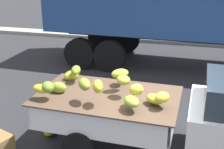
{
  "coord_description": "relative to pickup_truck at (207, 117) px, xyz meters",
  "views": [
    {
      "loc": [
        0.71,
        -5.41,
        3.67
      ],
      "look_at": [
        -0.9,
        0.79,
        1.24
      ],
      "focal_mm": 49.65,
      "sensor_mm": 36.0,
      "label": 1
    }
  ],
  "objects": [
    {
      "name": "curb_strip",
      "position": [
        -1.14,
        8.67,
        -0.81
      ],
      "size": [
        80.0,
        0.8,
        0.16
      ],
      "primitive_type": "cube",
      "color": "gray",
      "rests_on": "ground"
    },
    {
      "name": "pickup_truck",
      "position": [
        0.0,
        0.0,
        0.0
      ],
      "size": [
        5.05,
        1.91,
        1.7
      ],
      "rotation": [
        0.0,
        0.0,
        -0.03
      ],
      "color": "white",
      "rests_on": "ground"
    },
    {
      "name": "produce_crate",
      "position": [
        -4.0,
        -0.73,
        -0.73
      ],
      "size": [
        0.61,
        0.51,
        0.31
      ],
      "primitive_type": "cube",
      "rotation": [
        0.0,
        0.0,
        -0.34
      ],
      "color": "olive",
      "rests_on": "ground"
    },
    {
      "name": "ground",
      "position": [
        -1.14,
        0.03,
        -0.89
      ],
      "size": [
        220.0,
        220.0,
        0.0
      ],
      "primitive_type": "plane",
      "color": "#28282B"
    },
    {
      "name": "fallen_banana_bunch_near_tailgate",
      "position": [
        -3.26,
        0.01,
        -0.78
      ],
      "size": [
        0.3,
        0.39,
        0.21
      ],
      "primitive_type": "ellipsoid",
      "rotation": [
        0.0,
        0.0,
        4.87
      ],
      "color": "gold",
      "rests_on": "ground"
    }
  ]
}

